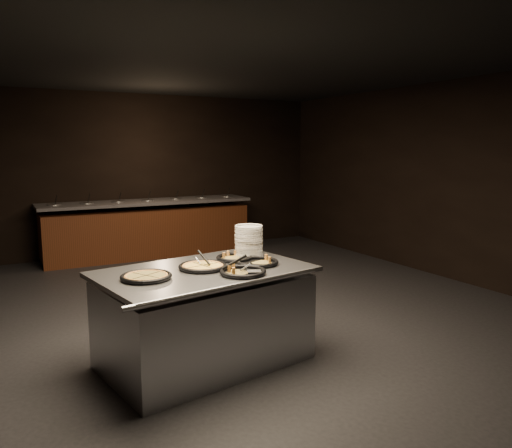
{
  "coord_description": "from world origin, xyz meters",
  "views": [
    {
      "loc": [
        -2.45,
        -5.12,
        1.92
      ],
      "look_at": [
        0.44,
        0.3,
        0.99
      ],
      "focal_mm": 35.0,
      "sensor_mm": 36.0,
      "label": 1
    }
  ],
  "objects_px": {
    "plate_stack": "(249,241)",
    "pan_cheese_whole": "(203,266)",
    "serving_counter": "(205,318)",
    "pan_veggie_whole": "(146,277)"
  },
  "relations": [
    {
      "from": "plate_stack",
      "to": "pan_cheese_whole",
      "type": "bearing_deg",
      "value": -156.93
    },
    {
      "from": "plate_stack",
      "to": "pan_cheese_whole",
      "type": "relative_size",
      "value": 0.71
    },
    {
      "from": "serving_counter",
      "to": "pan_veggie_whole",
      "type": "height_order",
      "value": "pan_veggie_whole"
    },
    {
      "from": "plate_stack",
      "to": "pan_veggie_whole",
      "type": "xyz_separation_m",
      "value": [
        -1.13,
        -0.36,
        -0.13
      ]
    },
    {
      "from": "plate_stack",
      "to": "pan_veggie_whole",
      "type": "height_order",
      "value": "plate_stack"
    },
    {
      "from": "serving_counter",
      "to": "pan_cheese_whole",
      "type": "distance_m",
      "value": 0.47
    },
    {
      "from": "pan_veggie_whole",
      "to": "pan_cheese_whole",
      "type": "height_order",
      "value": "same"
    },
    {
      "from": "serving_counter",
      "to": "pan_veggie_whole",
      "type": "distance_m",
      "value": 0.72
    },
    {
      "from": "pan_cheese_whole",
      "to": "pan_veggie_whole",
      "type": "bearing_deg",
      "value": -168.35
    },
    {
      "from": "pan_veggie_whole",
      "to": "serving_counter",
      "type": "bearing_deg",
      "value": 8.36
    }
  ]
}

